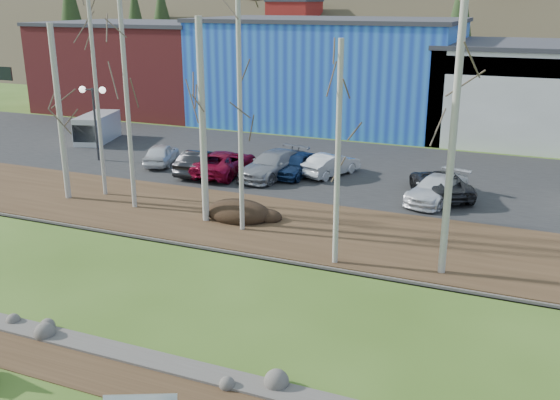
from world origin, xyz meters
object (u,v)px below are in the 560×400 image
at_px(car_1, 200,162).
at_px(car_2, 225,163).
at_px(street_lamp, 93,103).
at_px(car_5, 331,165).
at_px(car_6, 440,183).
at_px(car_3, 273,165).
at_px(van_grey, 96,128).
at_px(car_4, 297,164).
at_px(car_0, 161,154).
at_px(car_7, 437,189).

distance_m(car_1, car_2, 1.47).
xyz_separation_m(street_lamp, car_2, (8.83, 0.05, -2.90)).
relative_size(street_lamp, car_2, 0.92).
xyz_separation_m(car_5, car_6, (6.34, -1.54, 0.02)).
bearing_deg(car_3, car_2, -157.13).
bearing_deg(van_grey, car_4, -26.11).
relative_size(car_0, car_1, 0.91).
xyz_separation_m(car_4, car_6, (8.10, -0.71, -0.01)).
relative_size(car_1, car_7, 0.91).
distance_m(car_0, car_1, 3.33).
xyz_separation_m(car_0, van_grey, (-7.71, 3.69, 0.31)).
height_order(car_5, van_grey, van_grey).
xyz_separation_m(car_6, van_grey, (-24.32, 3.72, 0.29)).
xyz_separation_m(car_2, car_7, (11.99, -0.45, -0.03)).
bearing_deg(car_2, van_grey, -20.61).
xyz_separation_m(car_1, car_4, (5.31, 1.62, -0.01)).
height_order(car_1, car_5, car_1).
height_order(street_lamp, car_6, street_lamp).
height_order(car_6, car_7, car_6).
xyz_separation_m(car_4, van_grey, (-16.22, 3.01, 0.28)).
distance_m(car_3, car_6, 9.21).
height_order(car_1, car_4, car_1).
relative_size(car_5, car_7, 0.86).
bearing_deg(car_6, van_grey, -37.05).
distance_m(car_4, car_7, 8.30).
relative_size(car_1, car_4, 1.06).
distance_m(car_2, car_6, 11.99).
xyz_separation_m(car_0, car_5, (10.27, 1.51, 0.00)).
height_order(street_lamp, car_0, street_lamp).
bearing_deg(van_grey, car_5, -22.54).
height_order(car_2, car_6, car_2).
bearing_deg(car_0, car_6, 162.77).
distance_m(car_2, car_5, 6.03).
bearing_deg(car_5, car_0, 29.71).
distance_m(car_1, car_5, 7.48).
bearing_deg(car_4, car_3, -141.07).
distance_m(street_lamp, car_5, 14.93).
relative_size(street_lamp, car_0, 1.22).
relative_size(car_2, van_grey, 1.07).
bearing_deg(car_4, street_lamp, -168.87).
bearing_deg(van_grey, street_lamp, -66.69).
height_order(car_0, car_1, car_1).
bearing_deg(car_2, car_3, -170.18).
height_order(car_6, van_grey, van_grey).
distance_m(car_0, car_2, 4.67).
height_order(car_4, car_7, car_4).
bearing_deg(car_7, car_2, -164.94).
height_order(car_2, car_3, car_3).
height_order(car_2, car_7, car_2).
distance_m(street_lamp, car_3, 11.96).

